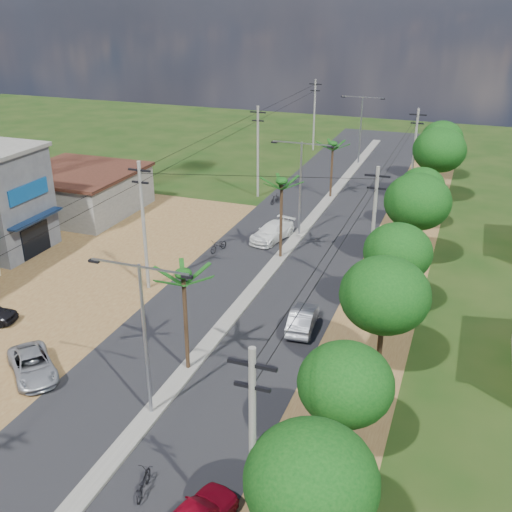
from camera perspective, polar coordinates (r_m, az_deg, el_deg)
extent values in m
plane|color=black|center=(30.43, -9.91, -14.65)|extent=(160.00, 160.00, 0.00)
cube|color=black|center=(41.93, 0.20, -2.80)|extent=(12.00, 110.00, 0.04)
cube|color=#605E56|center=(44.46, 1.53, -1.11)|extent=(1.00, 90.00, 0.18)
cube|color=brown|center=(43.88, -21.92, -3.39)|extent=(18.00, 46.00, 0.04)
cube|color=brown|center=(40.14, 11.71, -4.62)|extent=(5.00, 90.00, 0.03)
cube|color=#0F2241|center=(48.45, -20.20, 3.37)|extent=(0.80, 5.40, 0.15)
cube|color=black|center=(49.28, -20.23, 1.45)|extent=(0.10, 3.00, 2.40)
cube|color=navy|center=(48.02, -20.85, 5.75)|extent=(0.12, 4.20, 1.20)
cube|color=#605E56|center=(58.26, -16.46, 5.79)|extent=(10.00, 10.00, 3.60)
cube|color=black|center=(57.71, -16.68, 7.68)|extent=(10.40, 10.40, 0.30)
ellipsoid|color=#08330C|center=(20.39, 5.29, -20.52)|extent=(4.40, 4.40, 3.74)
cylinder|color=black|center=(26.54, 8.23, -15.80)|extent=(0.28, 0.28, 3.85)
ellipsoid|color=#08330C|center=(25.21, 8.53, -11.93)|extent=(4.00, 4.00, 3.40)
cylinder|color=black|center=(31.98, 11.77, -7.79)|extent=(0.28, 0.28, 4.55)
ellipsoid|color=#08330C|center=(30.73, 12.17, -3.64)|extent=(4.60, 4.60, 3.91)
cylinder|color=black|center=(38.26, 13.03, -2.83)|extent=(0.28, 0.28, 4.06)
ellipsoid|color=#08330C|center=(37.31, 13.35, 0.36)|extent=(4.20, 4.20, 3.57)
cylinder|color=black|center=(45.42, 14.78, 1.78)|extent=(0.28, 0.28, 4.76)
ellipsoid|color=#08330C|center=(44.52, 15.14, 5.03)|extent=(4.80, 4.80, 4.08)
cylinder|color=black|center=(53.15, 15.30, 4.27)|extent=(0.28, 0.28, 3.64)
ellipsoid|color=#08330C|center=(52.52, 15.54, 6.40)|extent=(3.80, 3.80, 3.23)
cylinder|color=black|center=(60.56, 16.75, 7.07)|extent=(0.28, 0.28, 4.90)
ellipsoid|color=#08330C|center=(59.88, 17.07, 9.63)|extent=(5.00, 5.00, 4.25)
cylinder|color=black|center=(68.38, 17.05, 8.61)|extent=(0.28, 0.28, 4.34)
ellipsoid|color=#08330C|center=(67.82, 17.30, 10.63)|extent=(4.40, 4.40, 3.74)
cylinder|color=black|center=(31.69, -6.70, -6.41)|extent=(0.22, 0.22, 5.80)
cylinder|color=black|center=(45.06, 2.40, 3.37)|extent=(0.22, 0.22, 6.20)
cylinder|color=black|center=(59.89, 7.21, 8.00)|extent=(0.22, 0.22, 5.50)
cylinder|color=gray|center=(28.15, -10.47, -8.23)|extent=(0.16, 0.16, 8.00)
cube|color=gray|center=(25.77, -8.80, -1.39)|extent=(2.40, 0.08, 0.08)
cube|color=gray|center=(26.94, -13.28, -0.62)|extent=(2.40, 0.08, 0.08)
cube|color=black|center=(25.33, -6.60, -1.97)|extent=(0.50, 0.18, 0.12)
cube|color=black|center=(27.57, -15.18, -0.48)|extent=(0.50, 0.18, 0.12)
cylinder|color=gray|center=(49.31, 4.24, 6.23)|extent=(0.16, 0.16, 8.00)
cube|color=gray|center=(47.98, 5.77, 10.52)|extent=(2.40, 0.08, 0.08)
cube|color=gray|center=(48.62, 2.99, 10.78)|extent=(2.40, 0.08, 0.08)
cube|color=black|center=(47.75, 7.06, 10.27)|extent=(0.50, 0.18, 0.12)
cube|color=black|center=(48.98, 1.74, 10.77)|extent=(0.50, 0.18, 0.12)
cylinder|color=gray|center=(72.94, 9.92, 11.66)|extent=(0.16, 0.16, 8.00)
cube|color=gray|center=(72.05, 11.11, 14.59)|extent=(2.40, 0.08, 0.08)
cube|color=gray|center=(72.48, 9.18, 14.77)|extent=(2.40, 0.08, 0.08)
cube|color=black|center=(71.89, 11.99, 14.42)|extent=(0.50, 0.18, 0.12)
cube|color=black|center=(72.71, 8.30, 14.77)|extent=(0.50, 0.18, 0.12)
cylinder|color=#605E56|center=(40.48, -10.63, 2.70)|extent=(0.24, 0.24, 9.00)
cube|color=black|center=(39.28, -11.06, 8.02)|extent=(1.60, 0.12, 0.12)
cube|color=black|center=(39.50, -10.97, 6.90)|extent=(1.20, 0.12, 0.12)
cylinder|color=#605E56|center=(59.52, 0.18, 9.83)|extent=(0.24, 0.24, 9.00)
cube|color=black|center=(58.71, 0.18, 13.53)|extent=(1.60, 0.12, 0.12)
cube|color=black|center=(58.86, 0.18, 12.76)|extent=(1.20, 0.12, 0.12)
cylinder|color=#605E56|center=(79.14, 5.57, 13.18)|extent=(0.24, 0.24, 9.00)
cube|color=black|center=(78.53, 5.68, 15.98)|extent=(1.60, 0.12, 0.12)
cube|color=black|center=(78.64, 5.66, 15.40)|extent=(1.20, 0.12, 0.12)
cylinder|color=#605E56|center=(20.82, -0.34, -19.26)|extent=(0.24, 0.24, 9.00)
cube|color=black|center=(18.39, -0.37, -10.32)|extent=(1.60, 0.12, 0.12)
cube|color=black|center=(18.85, -0.36, -12.34)|extent=(1.20, 0.12, 0.12)
cylinder|color=#605E56|center=(39.31, 11.05, 2.03)|extent=(0.24, 0.24, 9.00)
cube|color=black|center=(38.08, 11.50, 7.49)|extent=(1.60, 0.12, 0.12)
cube|color=black|center=(38.30, 11.40, 6.34)|extent=(1.20, 0.12, 0.12)
cylinder|color=#605E56|center=(60.21, 14.79, 9.22)|extent=(0.24, 0.24, 9.00)
cube|color=black|center=(59.41, 15.18, 12.86)|extent=(1.60, 0.12, 0.12)
cube|color=black|center=(59.56, 15.10, 12.10)|extent=(1.20, 0.12, 0.12)
imported|color=gray|center=(36.51, 4.48, -6.01)|extent=(1.80, 4.17, 1.33)
imported|color=silver|center=(49.42, 1.55, 2.28)|extent=(3.04, 5.16, 1.40)
imported|color=gray|center=(34.37, -20.49, -9.78)|extent=(4.68, 4.38, 1.22)
imported|color=black|center=(26.40, -10.70, -20.51)|extent=(1.00, 1.86, 0.93)
imported|color=black|center=(47.30, -3.58, 0.98)|extent=(1.16, 2.04, 1.01)
imported|color=black|center=(58.32, 1.86, 5.42)|extent=(0.83, 1.67, 0.96)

